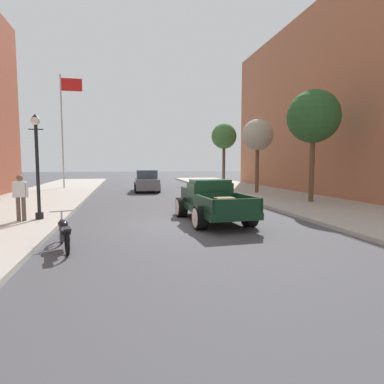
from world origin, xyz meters
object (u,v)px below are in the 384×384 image
object	(u,v)px
street_tree_second	(258,136)
street_tree_third	(224,137)
street_lamp_near	(37,158)
motorcycle_parked	(64,232)
car_background_grey	(147,182)
flagpole	(65,119)
hotrod_truck_dark_green	(210,201)
street_tree_nearest	(313,117)
pedestrian_sidewalk_left	(20,195)

from	to	relation	value
street_tree_second	street_tree_third	xyz separation A→B (m)	(-0.48, 6.21, 0.37)
street_lamp_near	street_tree_second	distance (m)	14.92
motorcycle_parked	car_background_grey	size ratio (longest dim) A/B	0.48
street_lamp_near	flagpole	bearing A→B (deg)	95.56
hotrod_truck_dark_green	street_lamp_near	bearing A→B (deg)	173.26
hotrod_truck_dark_green	street_tree_third	xyz separation A→B (m)	(5.34, 15.42, 3.70)
car_background_grey	flagpole	bearing A→B (deg)	154.05
street_tree_nearest	street_tree_third	world-z (taller)	street_tree_nearest
street_lamp_near	car_background_grey	bearing A→B (deg)	68.97
flagpole	street_tree_second	size ratio (longest dim) A/B	1.81
hotrod_truck_dark_green	street_tree_second	xyz separation A→B (m)	(5.82, 9.21, 3.33)
hotrod_truck_dark_green	flagpole	size ratio (longest dim) A/B	0.55
hotrod_truck_dark_green	flagpole	xyz separation A→B (m)	(-7.88, 16.36, 5.02)
street_tree_second	street_tree_third	bearing A→B (deg)	94.39
street_lamp_near	street_tree_second	xyz separation A→B (m)	(12.18, 8.45, 1.70)
car_background_grey	street_tree_nearest	bearing A→B (deg)	-50.13
hotrod_truck_dark_green	car_background_grey	size ratio (longest dim) A/B	1.16
street_tree_third	street_tree_second	bearing A→B (deg)	-85.61
pedestrian_sidewalk_left	flagpole	xyz separation A→B (m)	(-0.99, 15.91, 4.68)
motorcycle_parked	street_tree_third	world-z (taller)	street_tree_third
street_tree_nearest	flagpole	bearing A→B (deg)	138.50
hotrod_truck_dark_green	street_tree_nearest	xyz separation A→B (m)	(6.54, 3.60, 3.86)
car_background_grey	street_tree_third	distance (m)	8.10
hotrod_truck_dark_green	street_tree_nearest	size ratio (longest dim) A/B	0.85
street_lamp_near	street_tree_third	bearing A→B (deg)	51.42
street_tree_second	street_tree_third	size ratio (longest dim) A/B	0.93
car_background_grey	motorcycle_parked	bearing A→B (deg)	-101.17
car_background_grey	street_tree_third	xyz separation A→B (m)	(6.88, 2.14, 3.69)
hotrod_truck_dark_green	street_tree_third	world-z (taller)	street_tree_third
street_tree_second	motorcycle_parked	bearing A→B (deg)	-130.39
street_lamp_near	street_tree_third	distance (m)	18.88
car_background_grey	street_tree_nearest	size ratio (longest dim) A/B	0.74
street_tree_third	hotrod_truck_dark_green	bearing A→B (deg)	-109.11
street_lamp_near	hotrod_truck_dark_green	bearing A→B (deg)	-6.74
motorcycle_parked	street_tree_third	bearing A→B (deg)	61.51
street_lamp_near	flagpole	size ratio (longest dim) A/B	0.42
street_tree_nearest	car_background_grey	bearing A→B (deg)	129.87
motorcycle_parked	street_tree_nearest	distance (m)	13.93
hotrod_truck_dark_green	street_tree_third	size ratio (longest dim) A/B	0.92
hotrod_truck_dark_green	flagpole	world-z (taller)	flagpole
hotrod_truck_dark_green	street_tree_second	size ratio (longest dim) A/B	0.99
pedestrian_sidewalk_left	flagpole	bearing A→B (deg)	93.55
motorcycle_parked	street_tree_second	xyz separation A→B (m)	(10.64, 12.50, 3.64)
street_tree_third	pedestrian_sidewalk_left	bearing A→B (deg)	-129.27
car_background_grey	street_lamp_near	xyz separation A→B (m)	(-4.82, -12.53, 1.62)
flagpole	street_tree_nearest	distance (m)	19.29
motorcycle_parked	street_tree_nearest	size ratio (longest dim) A/B	0.35
pedestrian_sidewalk_left	street_lamp_near	size ratio (longest dim) A/B	0.43
pedestrian_sidewalk_left	street_tree_nearest	distance (m)	14.24
street_lamp_near	street_tree_third	size ratio (longest dim) A/B	0.71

